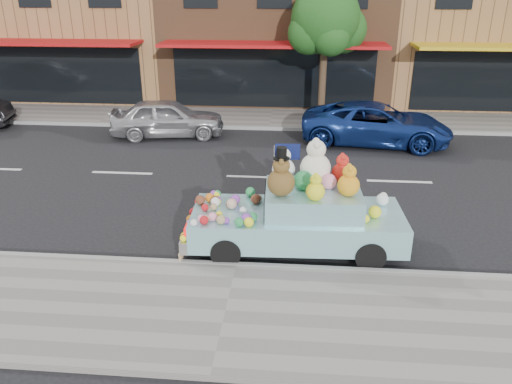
# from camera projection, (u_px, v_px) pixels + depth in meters

# --- Properties ---
(ground) EXTENTS (120.00, 120.00, 0.00)m
(ground) POSITION_uv_depth(u_px,v_px,m) (258.00, 177.00, 14.33)
(ground) COLOR black
(ground) RESTS_ON ground
(near_sidewalk) EXTENTS (60.00, 3.00, 0.12)m
(near_sidewalk) POSITION_uv_depth(u_px,v_px,m) (225.00, 313.00, 8.34)
(near_sidewalk) COLOR gray
(near_sidewalk) RESTS_ON ground
(far_sidewalk) EXTENTS (60.00, 3.00, 0.12)m
(far_sidewalk) POSITION_uv_depth(u_px,v_px,m) (271.00, 119.00, 20.28)
(far_sidewalk) COLOR gray
(far_sidewalk) RESTS_ON ground
(near_kerb) EXTENTS (60.00, 0.12, 0.13)m
(near_kerb) POSITION_uv_depth(u_px,v_px,m) (236.00, 266.00, 9.72)
(near_kerb) COLOR gray
(near_kerb) RESTS_ON ground
(far_kerb) EXTENTS (60.00, 0.12, 0.13)m
(far_kerb) POSITION_uv_depth(u_px,v_px,m) (269.00, 128.00, 18.90)
(far_kerb) COLOR gray
(far_kerb) RESTS_ON ground
(storefront_left) EXTENTS (10.00, 9.80, 7.30)m
(storefront_left) POSITION_uv_depth(u_px,v_px,m) (77.00, 16.00, 24.71)
(storefront_left) COLOR olive
(storefront_left) RESTS_ON ground
(storefront_mid) EXTENTS (10.00, 9.80, 7.30)m
(storefront_mid) POSITION_uv_depth(u_px,v_px,m) (279.00, 17.00, 23.91)
(storefront_mid) COLOR brown
(storefront_mid) RESTS_ON ground
(storefront_right) EXTENTS (10.00, 9.80, 7.30)m
(storefront_right) POSITION_uv_depth(u_px,v_px,m) (494.00, 18.00, 23.12)
(storefront_right) COLOR olive
(storefront_right) RESTS_ON ground
(street_tree) EXTENTS (3.00, 2.70, 5.22)m
(street_tree) POSITION_uv_depth(u_px,v_px,m) (326.00, 25.00, 18.76)
(street_tree) COLOR #38281C
(street_tree) RESTS_ON ground
(car_silver) EXTENTS (4.22, 2.24, 1.37)m
(car_silver) POSITION_uv_depth(u_px,v_px,m) (167.00, 118.00, 17.88)
(car_silver) COLOR #B0B0B5
(car_silver) RESTS_ON ground
(car_blue) EXTENTS (5.30, 2.96, 1.40)m
(car_blue) POSITION_uv_depth(u_px,v_px,m) (376.00, 124.00, 17.07)
(car_blue) COLOR navy
(car_blue) RESTS_ON ground
(art_car) EXTENTS (4.55, 1.92, 2.33)m
(art_car) POSITION_uv_depth(u_px,v_px,m) (299.00, 213.00, 10.21)
(art_car) COLOR black
(art_car) RESTS_ON ground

